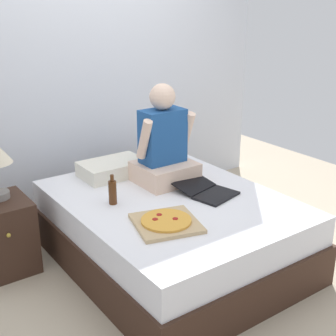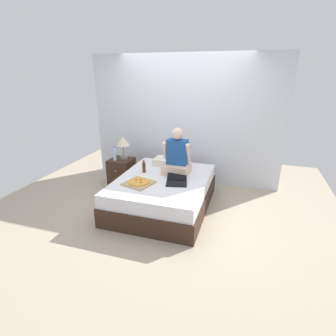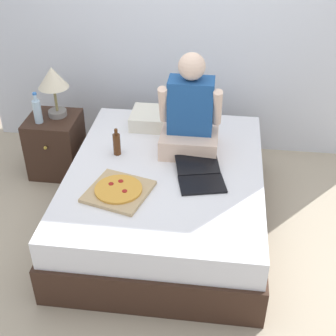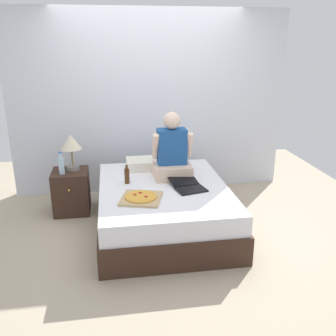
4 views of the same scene
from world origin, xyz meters
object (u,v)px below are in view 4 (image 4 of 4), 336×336
at_px(laptop, 188,187).
at_px(lamp_on_left_nightstand, 71,144).
at_px(bed, 163,207).
at_px(person_seated, 172,153).
at_px(beer_bottle_on_bed, 127,176).
at_px(nightstand_left, 71,191).
at_px(water_bottle, 61,165).
at_px(pizza_box, 141,198).

bearing_deg(laptop, lamp_on_left_nightstand, 149.07).
relative_size(bed, person_seated, 2.39).
bearing_deg(bed, beer_bottle_on_bed, 159.14).
xyz_separation_m(bed, nightstand_left, (-1.09, 0.62, 0.01)).
height_order(nightstand_left, laptop, laptop).
xyz_separation_m(nightstand_left, water_bottle, (-0.08, -0.09, 0.38)).
xyz_separation_m(water_bottle, beer_bottle_on_bed, (0.77, -0.38, -0.04)).
height_order(person_seated, beer_bottle_on_bed, person_seated).
bearing_deg(bed, water_bottle, 155.52).
distance_m(nightstand_left, person_seated, 1.39).
relative_size(nightstand_left, water_bottle, 1.98).
relative_size(nightstand_left, lamp_on_left_nightstand, 1.21).
distance_m(bed, person_seated, 0.65).
xyz_separation_m(bed, laptop, (0.26, -0.11, 0.29)).
bearing_deg(nightstand_left, lamp_on_left_nightstand, 51.37).
bearing_deg(person_seated, nightstand_left, 165.47).
relative_size(laptop, pizza_box, 0.97).
xyz_separation_m(water_bottle, pizza_box, (0.88, -0.87, -0.11)).
bearing_deg(beer_bottle_on_bed, water_bottle, 153.71).
distance_m(lamp_on_left_nightstand, pizza_box, 1.31).
relative_size(person_seated, laptop, 1.63).
bearing_deg(bed, lamp_on_left_nightstand, 147.34).
relative_size(lamp_on_left_nightstand, laptop, 0.94).
bearing_deg(nightstand_left, person_seated, -14.53).
bearing_deg(lamp_on_left_nightstand, nightstand_left, -128.63).
height_order(nightstand_left, person_seated, person_seated).
bearing_deg(beer_bottle_on_bed, pizza_box, -76.73).
height_order(pizza_box, beer_bottle_on_bed, beer_bottle_on_bed).
bearing_deg(pizza_box, lamp_on_left_nightstand, 127.06).
xyz_separation_m(nightstand_left, lamp_on_left_nightstand, (0.04, 0.05, 0.60)).
bearing_deg(lamp_on_left_nightstand, laptop, -30.93).
distance_m(bed, beer_bottle_on_bed, 0.56).
bearing_deg(nightstand_left, water_bottle, -131.65).
xyz_separation_m(lamp_on_left_nightstand, laptop, (1.31, -0.79, -0.33)).
bearing_deg(bed, person_seated, 63.80).
distance_m(laptop, beer_bottle_on_bed, 0.72).
bearing_deg(person_seated, bed, -116.20).
xyz_separation_m(bed, beer_bottle_on_bed, (-0.40, 0.15, 0.36)).
bearing_deg(water_bottle, pizza_box, -44.59).
relative_size(person_seated, beer_bottle_on_bed, 3.55).
distance_m(water_bottle, person_seated, 1.34).
bearing_deg(water_bottle, nightstand_left, 48.35).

